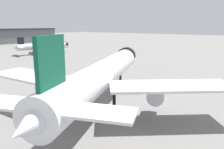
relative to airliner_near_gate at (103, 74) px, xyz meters
The scene contains 4 objects.
ground 8.52m from the airliner_near_gate, 108.57° to the right, with size 900.00×900.00×0.00m, color slate.
airliner_near_gate is the anchor object (origin of this frame).
airliner_far_taxiway 115.92m from the airliner_near_gate, 60.90° to the left, with size 40.58×36.04×12.38m.
traffic_cone_near_nose 37.52m from the airliner_near_gate, 82.99° to the left, with size 0.56×0.56×0.71m, color #F2600C.
Camera 1 is at (-41.68, -33.17, 20.55)m, focal length 35.50 mm.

